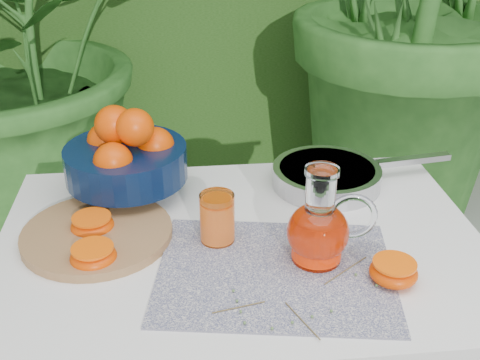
{
  "coord_description": "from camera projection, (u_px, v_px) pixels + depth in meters",
  "views": [
    {
      "loc": [
        -0.21,
        -1.11,
        1.44
      ],
      "look_at": [
        -0.09,
        -0.06,
        0.88
      ],
      "focal_mm": 45.0,
      "sensor_mm": 36.0,
      "label": 1
    }
  ],
  "objects": [
    {
      "name": "potted_plant_left",
      "position": [
        0.0,
        28.0,
        2.27
      ],
      "size": [
        2.5,
        2.5,
        1.77
      ],
      "primitive_type": "imported",
      "rotation": [
        0.0,
        0.0,
        0.72
      ],
      "color": "#24541D",
      "rests_on": "ground"
    },
    {
      "name": "white_table",
      "position": [
        241.0,
        273.0,
        1.27
      ],
      "size": [
        1.0,
        0.7,
        0.75
      ],
      "color": "white",
      "rests_on": "ground"
    },
    {
      "name": "placemat",
      "position": [
        275.0,
        272.0,
        1.14
      ],
      "size": [
        0.49,
        0.41,
        0.0
      ],
      "primitive_type": "cube",
      "rotation": [
        0.0,
        0.0,
        -0.16
      ],
      "color": "#0C1243",
      "rests_on": "white_table"
    },
    {
      "name": "cutting_board",
      "position": [
        97.0,
        234.0,
        1.24
      ],
      "size": [
        0.37,
        0.37,
        0.02
      ],
      "primitive_type": "cylinder",
      "rotation": [
        0.0,
        0.0,
        0.24
      ],
      "color": "#976944",
      "rests_on": "white_table"
    },
    {
      "name": "fruit_bowl",
      "position": [
        126.0,
        155.0,
        1.36
      ],
      "size": [
        0.35,
        0.35,
        0.22
      ],
      "color": "black",
      "rests_on": "white_table"
    },
    {
      "name": "juice_pitcher",
      "position": [
        319.0,
        229.0,
        1.14
      ],
      "size": [
        0.18,
        0.14,
        0.2
      ],
      "color": "white",
      "rests_on": "white_table"
    },
    {
      "name": "juice_tumbler",
      "position": [
        217.0,
        219.0,
        1.21
      ],
      "size": [
        0.08,
        0.08,
        0.1
      ],
      "color": "white",
      "rests_on": "white_table"
    },
    {
      "name": "saute_pan",
      "position": [
        328.0,
        175.0,
        1.44
      ],
      "size": [
        0.47,
        0.29,
        0.05
      ],
      "color": "#B2B1B6",
      "rests_on": "white_table"
    },
    {
      "name": "orange_halves",
      "position": [
        188.0,
        250.0,
        1.17
      ],
      "size": [
        0.66,
        0.32,
        0.04
      ],
      "color": "#D13402",
      "rests_on": "white_table"
    },
    {
      "name": "thyme_sprigs",
      "position": [
        299.0,
        297.0,
        1.06
      ],
      "size": [
        0.31,
        0.24,
        0.01
      ],
      "color": "brown",
      "rests_on": "white_table"
    }
  ]
}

